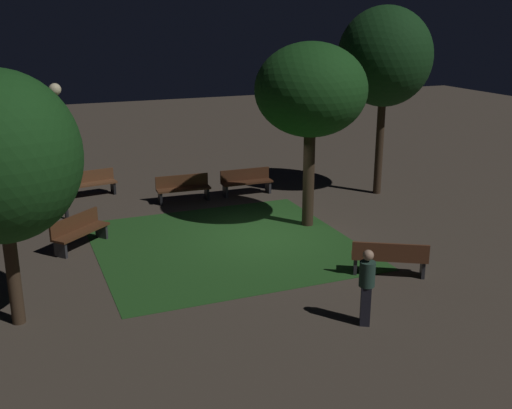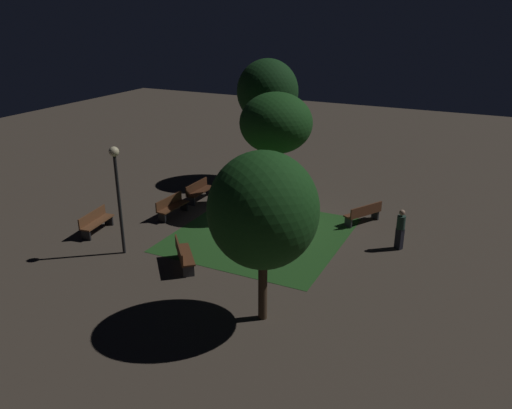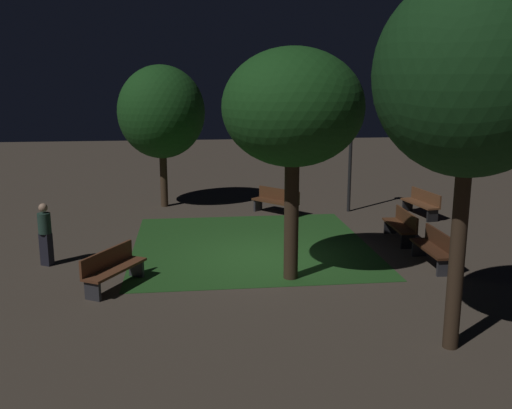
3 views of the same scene
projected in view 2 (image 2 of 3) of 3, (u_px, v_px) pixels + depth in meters
The scene contains 12 objects.
ground_plane at pixel (270, 223), 21.82m from camera, with size 60.00×60.00×0.00m, color #473D33.
grass_lawn at pixel (261, 234), 20.75m from camera, with size 6.83×6.61×0.01m, color #23511E.
bench_corner at pixel (199, 190), 24.36m from camera, with size 1.81×0.50×0.88m.
bench_back_row at pixel (172, 206), 22.45m from camera, with size 1.82×0.56×0.88m.
bench_path_side at pixel (96, 221), 20.81m from camera, with size 1.85×0.74×0.88m.
bench_front_right at pixel (183, 254), 18.02m from camera, with size 1.67×1.55×0.88m.
bench_front_left at pixel (364, 213), 21.65m from camera, with size 1.80×1.32×0.88m.
tree_back_left at pixel (276, 124), 21.96m from camera, with size 3.19×3.19×5.35m.
tree_left_canopy at pixel (268, 92), 25.81m from camera, with size 3.15×3.15×6.35m.
tree_tall_center at pixel (263, 211), 13.91m from camera, with size 3.12×3.12×5.14m.
lamp_post_near_wall at pixel (117, 182), 18.17m from camera, with size 0.36×0.36×4.14m.
pedestrian at pixel (400, 228), 19.23m from camera, with size 0.32×0.34×1.61m.
Camera 2 is at (18.28, 8.26, 8.64)m, focal length 35.49 mm.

